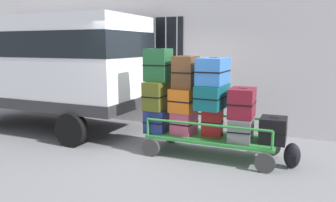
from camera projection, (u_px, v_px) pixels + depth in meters
ground_plane at (164, 152)px, 6.37m from camera, size 40.00×40.00×0.00m
building_wall at (201, 27)px, 8.00m from camera, size 12.00×0.38×5.00m
van at (44, 61)px, 8.02m from camera, size 5.02×2.16×2.70m
luggage_cart at (212, 139)px, 6.12m from camera, size 2.40×1.02×0.39m
cart_railing at (212, 121)px, 6.06m from camera, size 2.29×0.88×0.33m
suitcase_left_bottom at (159, 120)px, 6.49m from camera, size 0.44×0.72×0.44m
suitcase_left_middle at (159, 95)px, 6.43m from camera, size 0.40×0.79×0.55m
suitcase_left_top at (158, 65)px, 6.29m from camera, size 0.46×0.44×0.63m
suitcase_midleft_bottom at (184, 123)px, 6.25m from camera, size 0.44×0.49×0.43m
suitcase_midleft_middle at (185, 100)px, 6.24m from camera, size 0.50×0.68×0.45m
suitcase_midleft_top at (186, 72)px, 6.16m from camera, size 0.39×0.53×0.61m
suitcase_center_bottom at (212, 122)px, 6.08m from camera, size 0.40×0.28×0.54m
suitcase_center_middle at (212, 96)px, 5.97m from camera, size 0.50×0.82×0.43m
suitcase_center_top at (213, 71)px, 5.90m from camera, size 0.47×0.76×0.48m
suitcase_midright_bottom at (241, 129)px, 5.84m from camera, size 0.43×0.70×0.41m
suitcase_midright_middle at (242, 103)px, 5.76m from camera, size 0.45×0.61×0.52m
suitcase_right_bottom at (273, 130)px, 5.66m from camera, size 0.45×0.50×0.45m
backpack at (292, 156)px, 5.51m from camera, size 0.27×0.22×0.44m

